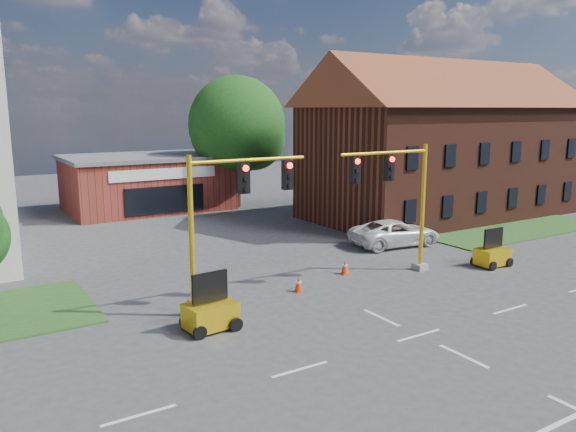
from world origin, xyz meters
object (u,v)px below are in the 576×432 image
(trailer_west, at_px, (211,312))
(trailer_east, at_px, (492,255))
(signal_mast_west, at_px, (231,212))
(pickup_white, at_px, (395,233))
(signal_mast_east, at_px, (398,194))

(trailer_west, height_order, trailer_east, trailer_west)
(signal_mast_west, relative_size, trailer_east, 3.32)
(trailer_west, bearing_deg, signal_mast_west, 38.18)
(trailer_east, bearing_deg, pickup_white, 102.88)
(signal_mast_east, bearing_deg, pickup_white, 47.72)
(signal_mast_west, relative_size, signal_mast_east, 1.00)
(signal_mast_east, bearing_deg, trailer_east, -15.37)
(trailer_east, xyz_separation_m, pickup_white, (-1.18, 5.88, 0.17))
(signal_mast_east, xyz_separation_m, pickup_white, (4.04, 4.45, -3.17))
(trailer_east, bearing_deg, signal_mast_west, 175.66)
(signal_mast_west, distance_m, signal_mast_east, 8.71)
(signal_mast_east, distance_m, pickup_white, 6.79)
(trailer_west, relative_size, pickup_white, 0.38)
(trailer_east, relative_size, pickup_white, 0.35)
(signal_mast_west, height_order, pickup_white, signal_mast_west)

